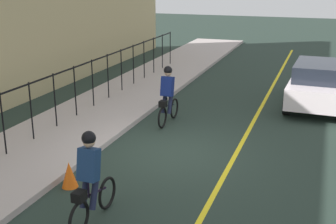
{
  "coord_description": "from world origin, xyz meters",
  "views": [
    {
      "loc": [
        -10.4,
        -3.55,
        4.51
      ],
      "look_at": [
        0.28,
        0.23,
        1.0
      ],
      "focal_mm": 48.04,
      "sensor_mm": 36.0,
      "label": 1
    }
  ],
  "objects": [
    {
      "name": "patrol_sedan",
      "position": [
        5.79,
        -3.4,
        0.82
      ],
      "size": [
        4.46,
        2.04,
        1.58
      ],
      "rotation": [
        0.0,
        0.0,
        -0.03
      ],
      "color": "white",
      "rests_on": "ground"
    },
    {
      "name": "ground_plane",
      "position": [
        0.0,
        0.0,
        0.0
      ],
      "size": [
        80.0,
        80.0,
        0.0
      ],
      "primitive_type": "plane",
      "color": "#23312A"
    },
    {
      "name": "cyclist_follow",
      "position": [
        -3.82,
        0.29,
        0.91
      ],
      "size": [
        1.71,
        0.37,
        1.83
      ],
      "rotation": [
        0.0,
        0.0,
        -0.03
      ],
      "color": "black",
      "rests_on": "ground"
    },
    {
      "name": "cyclist_lead",
      "position": [
        2.17,
        0.91,
        0.91
      ],
      "size": [
        1.71,
        0.37,
        1.83
      ],
      "rotation": [
        0.0,
        0.0,
        -0.03
      ],
      "color": "black",
      "rests_on": "ground"
    },
    {
      "name": "sidewalk",
      "position": [
        0.0,
        3.4,
        0.07
      ],
      "size": [
        40.0,
        3.2,
        0.15
      ],
      "primitive_type": "cube",
      "color": "#ADA09C",
      "rests_on": "ground"
    },
    {
      "name": "lane_line_centre",
      "position": [
        0.0,
        -1.6,
        0.0
      ],
      "size": [
        36.0,
        0.12,
        0.01
      ],
      "primitive_type": "cube",
      "color": "yellow",
      "rests_on": "ground"
    },
    {
      "name": "traffic_cone_near",
      "position": [
        -2.66,
        1.48,
        0.29
      ],
      "size": [
        0.36,
        0.36,
        0.59
      ],
      "primitive_type": "cone",
      "color": "#FC6213",
      "rests_on": "ground"
    },
    {
      "name": "iron_fence",
      "position": [
        1.0,
        3.8,
        1.25
      ],
      "size": [
        19.47,
        0.04,
        1.6
      ],
      "color": "black",
      "rests_on": "sidewalk"
    }
  ]
}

